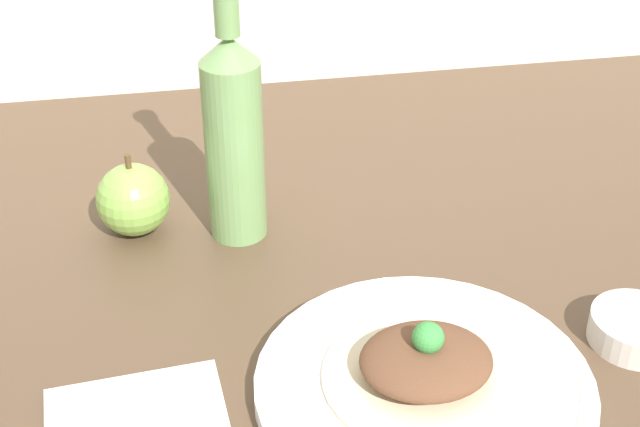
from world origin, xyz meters
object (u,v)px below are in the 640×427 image
(plated_food, at_px, (426,364))
(cider_bottle, at_px, (234,133))
(dipping_bowl, at_px, (636,329))
(apple, at_px, (133,200))
(plate, at_px, (424,385))

(plated_food, distance_m, cider_bottle, 0.32)
(cider_bottle, xyz_separation_m, dipping_bowl, (0.34, -0.25, -0.11))
(apple, bearing_deg, dipping_bowl, -30.66)
(plated_food, height_order, dipping_bowl, plated_food)
(plate, xyz_separation_m, apple, (-0.24, 0.30, 0.03))
(plated_food, bearing_deg, apple, 128.45)
(plate, relative_size, cider_bottle, 0.97)
(plate, xyz_separation_m, plated_food, (0.00, 0.00, 0.02))
(apple, relative_size, dipping_bowl, 1.12)
(plate, relative_size, plated_food, 1.65)
(plate, bearing_deg, dipping_bowl, 9.32)
(plated_food, relative_size, cider_bottle, 0.59)
(plate, xyz_separation_m, dipping_bowl, (0.21, 0.03, 0.00))
(dipping_bowl, bearing_deg, plated_food, -170.68)
(plated_food, bearing_deg, dipping_bowl, 9.32)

